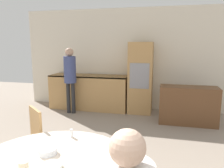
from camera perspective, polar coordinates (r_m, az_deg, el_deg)
The scene contains 11 objects.
wall_back at distance 5.75m, azimuth 6.11°, elevation 6.41°, with size 6.07×0.05×2.60m.
kitchen_counter at distance 5.80m, azimuth -5.97°, elevation -1.94°, with size 2.04×0.60×0.89m.
oven_unit at distance 5.44m, azimuth 7.48°, elevation 1.62°, with size 0.57×0.59×1.74m.
sideboard at distance 4.95m, azimuth 19.23°, elevation -5.28°, with size 1.19×0.45×0.81m.
chair_far_left at distance 2.89m, azimuth -20.78°, elevation -14.29°, with size 0.56×0.56×0.93m.
person_standing at distance 5.38m, azimuth -10.92°, elevation 2.88°, with size 0.29×0.29×1.61m.
cup at distance 1.88m, azimuth -22.07°, elevation -19.44°, with size 0.08×0.08×0.09m.
bowl_near at distance 1.88m, azimuth -15.38°, elevation -20.04°, with size 0.17×0.17×0.04m.
bowl_centre at distance 2.10m, azimuth -16.50°, elevation -16.40°, with size 0.17×0.17×0.05m.
bowl_far at distance 2.05m, azimuth 1.86°, elevation -16.85°, with size 0.15×0.15×0.05m.
salt_shaker at distance 2.38m, azimuth -10.54°, elevation -12.46°, with size 0.03×0.03×0.09m.
Camera 1 is at (0.74, -0.38, 1.69)m, focal length 35.00 mm.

